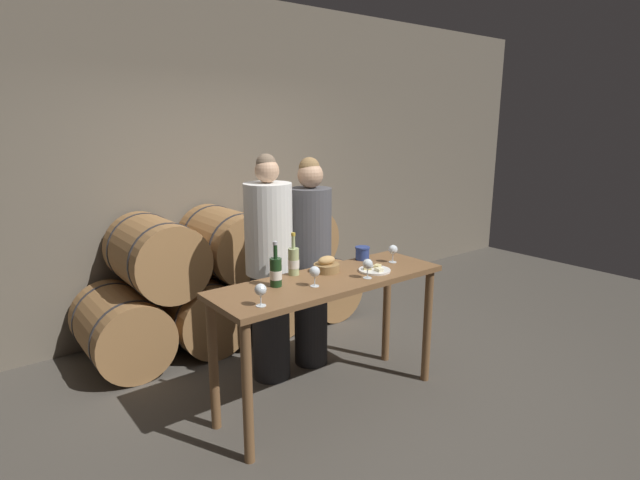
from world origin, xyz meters
The scene contains 15 objects.
ground_plane centered at (0.00, 0.00, 0.00)m, with size 10.00×10.00×0.00m, color #4C473F.
stone_wall_back centered at (0.00, 2.06, 1.60)m, with size 10.00×0.12×3.20m.
barrel_stack centered at (0.00, 1.51, 0.57)m, with size 2.67×0.86×1.23m.
tasting_table centered at (0.00, 0.00, 0.80)m, with size 1.72×0.56×0.95m.
person_left centered at (-0.13, 0.58, 0.90)m, with size 0.36×0.36×1.78m.
person_right centered at (0.27, 0.58, 0.89)m, with size 0.34×0.34×1.74m.
wine_bottle_red centered at (-0.39, 0.08, 1.05)m, with size 0.08×0.08×0.30m.
wine_bottle_white centered at (-0.15, 0.22, 1.05)m, with size 0.08×0.08×0.30m.
blue_crock centered at (0.50, 0.21, 1.01)m, with size 0.12×0.12×0.10m.
bread_basket centered at (0.07, 0.13, 1.00)m, with size 0.19×0.19×0.12m.
cheese_plate centered at (0.36, -0.07, 0.96)m, with size 0.23×0.23×0.04m.
wine_glass_far_left centered at (-0.66, -0.17, 1.05)m, with size 0.07×0.07×0.14m.
wine_glass_left centered at (-0.19, -0.08, 1.05)m, with size 0.07×0.07×0.14m.
wine_glass_center centered at (0.20, -0.16, 1.05)m, with size 0.07×0.07×0.14m.
wine_glass_right centered at (0.63, 0.01, 1.05)m, with size 0.07×0.07×0.14m.
Camera 1 is at (-2.08, -2.56, 2.01)m, focal length 28.00 mm.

